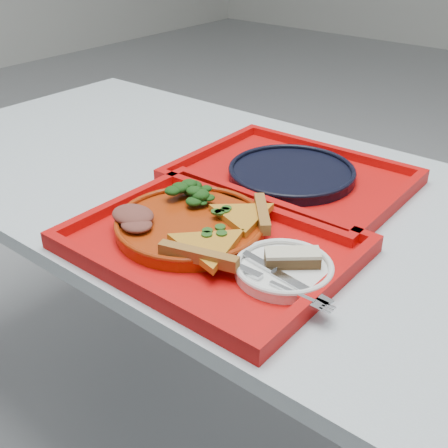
{
  "coord_description": "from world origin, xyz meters",
  "views": [
    {
      "loc": [
        0.67,
        -0.81,
        1.25
      ],
      "look_at": [
        0.15,
        -0.17,
        0.78
      ],
      "focal_mm": 45.0,
      "sensor_mm": 36.0,
      "label": 1
    }
  ],
  "objects_px": {
    "tray_far": "(291,180)",
    "dinner_plate": "(191,226)",
    "tray_main": "(211,246)",
    "dessert_bar": "(292,258)",
    "navy_plate": "(292,174)"
  },
  "relations": [
    {
      "from": "tray_far",
      "to": "dinner_plate",
      "type": "height_order",
      "value": "dinner_plate"
    },
    {
      "from": "dinner_plate",
      "to": "navy_plate",
      "type": "bearing_deg",
      "value": 86.95
    },
    {
      "from": "tray_main",
      "to": "tray_far",
      "type": "bearing_deg",
      "value": 97.14
    },
    {
      "from": "tray_far",
      "to": "dinner_plate",
      "type": "relative_size",
      "value": 1.73
    },
    {
      "from": "tray_far",
      "to": "dessert_bar",
      "type": "bearing_deg",
      "value": -58.2
    },
    {
      "from": "tray_main",
      "to": "tray_far",
      "type": "height_order",
      "value": "same"
    },
    {
      "from": "tray_main",
      "to": "tray_far",
      "type": "relative_size",
      "value": 1.0
    },
    {
      "from": "tray_far",
      "to": "dessert_bar",
      "type": "distance_m",
      "value": 0.35
    },
    {
      "from": "dessert_bar",
      "to": "tray_main",
      "type": "bearing_deg",
      "value": 144.83
    },
    {
      "from": "tray_far",
      "to": "navy_plate",
      "type": "distance_m",
      "value": 0.01
    },
    {
      "from": "navy_plate",
      "to": "dessert_bar",
      "type": "distance_m",
      "value": 0.34
    },
    {
      "from": "dinner_plate",
      "to": "navy_plate",
      "type": "height_order",
      "value": "dinner_plate"
    },
    {
      "from": "dinner_plate",
      "to": "navy_plate",
      "type": "relative_size",
      "value": 1.0
    },
    {
      "from": "tray_main",
      "to": "navy_plate",
      "type": "xyz_separation_m",
      "value": [
        -0.04,
        0.3,
        0.01
      ]
    },
    {
      "from": "tray_main",
      "to": "dessert_bar",
      "type": "relative_size",
      "value": 5.31
    }
  ]
}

